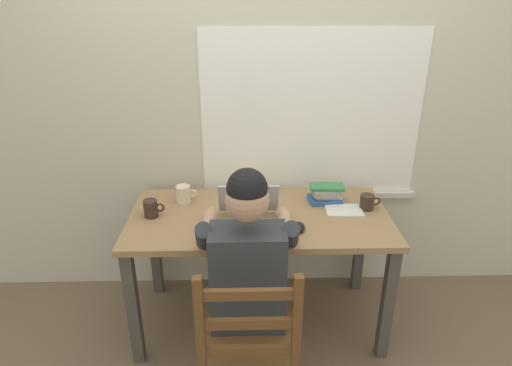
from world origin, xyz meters
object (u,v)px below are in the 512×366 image
(seated_person, at_px, (248,269))
(wooden_chair, at_px, (249,348))
(laptop, at_px, (249,217))
(coffee_mug_dark, at_px, (367,202))
(coffee_mug_white, at_px, (184,194))
(coffee_mug_spare, at_px, (151,208))
(computer_mouse, at_px, (299,227))
(desk, at_px, (259,230))
(book_stack_main, at_px, (326,194))
(book_stack_side, at_px, (252,198))

(seated_person, xyz_separation_m, wooden_chair, (0.00, -0.28, -0.22))
(laptop, bearing_deg, coffee_mug_dark, 14.79)
(coffee_mug_white, height_order, coffee_mug_spare, coffee_mug_white)
(laptop, xyz_separation_m, computer_mouse, (0.27, -0.05, -0.03))
(desk, bearing_deg, coffee_mug_white, 158.64)
(desk, xyz_separation_m, book_stack_main, (0.40, 0.16, 0.15))
(seated_person, bearing_deg, coffee_mug_spare, 140.82)
(wooden_chair, bearing_deg, book_stack_side, 88.13)
(seated_person, height_order, book_stack_side, seated_person)
(coffee_mug_spare, height_order, book_stack_side, coffee_mug_spare)
(desk, relative_size, seated_person, 1.18)
(computer_mouse, distance_m, coffee_mug_white, 0.74)
(coffee_mug_white, xyz_separation_m, coffee_mug_spare, (-0.16, -0.17, -0.00))
(wooden_chair, xyz_separation_m, book_stack_main, (0.47, 0.88, 0.33))
(wooden_chair, xyz_separation_m, book_stack_side, (0.03, 0.88, 0.31))
(desk, bearing_deg, seated_person, -99.20)
(seated_person, height_order, coffee_mug_spare, seated_person)
(coffee_mug_white, distance_m, coffee_mug_dark, 1.07)
(computer_mouse, distance_m, coffee_mug_dark, 0.48)
(seated_person, height_order, wooden_chair, seated_person)
(wooden_chair, distance_m, coffee_mug_dark, 1.09)
(book_stack_main, bearing_deg, wooden_chair, -118.17)
(computer_mouse, xyz_separation_m, book_stack_side, (-0.25, 0.34, 0.01))
(computer_mouse, xyz_separation_m, coffee_mug_spare, (-0.81, 0.17, 0.03))
(computer_mouse, height_order, coffee_mug_spare, coffee_mug_spare)
(laptop, height_order, coffee_mug_spare, laptop)
(wooden_chair, relative_size, laptop, 2.81)
(book_stack_main, height_order, book_stack_side, book_stack_main)
(desk, height_order, book_stack_side, book_stack_side)
(desk, bearing_deg, book_stack_side, 104.08)
(coffee_mug_spare, bearing_deg, seated_person, -39.18)
(desk, distance_m, coffee_mug_dark, 0.64)
(computer_mouse, height_order, coffee_mug_white, coffee_mug_white)
(coffee_mug_dark, bearing_deg, coffee_mug_white, 173.95)
(wooden_chair, relative_size, coffee_mug_dark, 7.89)
(wooden_chair, height_order, coffee_mug_dark, wooden_chair)
(wooden_chair, xyz_separation_m, coffee_mug_white, (-0.37, 0.89, 0.34))
(seated_person, xyz_separation_m, coffee_mug_spare, (-0.53, 0.43, 0.11))
(wooden_chair, bearing_deg, book_stack_main, 61.83)
(coffee_mug_white, distance_m, book_stack_main, 0.84)
(book_stack_main, bearing_deg, coffee_mug_white, 179.32)
(wooden_chair, distance_m, computer_mouse, 0.68)
(seated_person, bearing_deg, book_stack_side, 87.25)
(desk, xyz_separation_m, book_stack_side, (-0.04, 0.17, 0.13))
(coffee_mug_spare, bearing_deg, laptop, -12.49)
(seated_person, bearing_deg, coffee_mug_dark, 35.52)
(coffee_mug_dark, bearing_deg, book_stack_main, 155.24)
(coffee_mug_dark, bearing_deg, desk, -174.46)
(wooden_chair, distance_m, coffee_mug_white, 1.02)
(computer_mouse, bearing_deg, coffee_mug_spare, 168.07)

